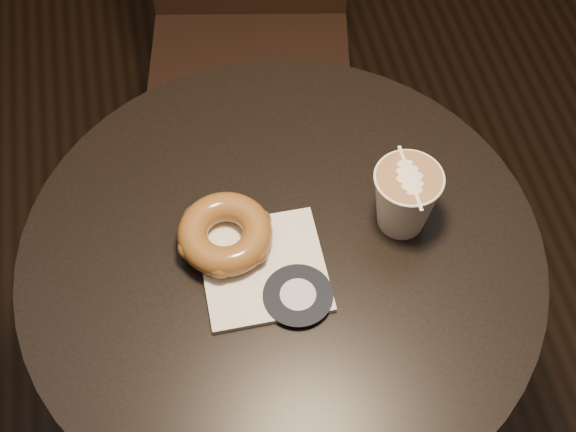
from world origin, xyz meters
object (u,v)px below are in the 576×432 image
Objects in this scene: doughnut at (225,234)px; latte_cup at (405,200)px; pastry_bag at (264,268)px; chair at (248,3)px; cafe_table at (282,318)px.

latte_cup reaches higher than doughnut.
pastry_bag is 0.07m from doughnut.
pastry_bag is (-0.09, -0.70, 0.18)m from chair.
chair is (0.07, 0.68, 0.02)m from cafe_table.
chair reaches higher than latte_cup.
chair is 0.71m from latte_cup.
cafe_table is 0.21m from pastry_bag.
cafe_table is at bearing -18.52° from doughnut.
pastry_bag is at bearing -48.09° from doughnut.
pastry_bag is at bearing -86.81° from chair.
latte_cup is at bearing -1.89° from doughnut.
chair is at bearing 98.76° from latte_cup.
cafe_table is 7.47× the size of latte_cup.
doughnut is (-0.14, -0.66, 0.21)m from chair.
pastry_bag is at bearing -139.97° from cafe_table.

